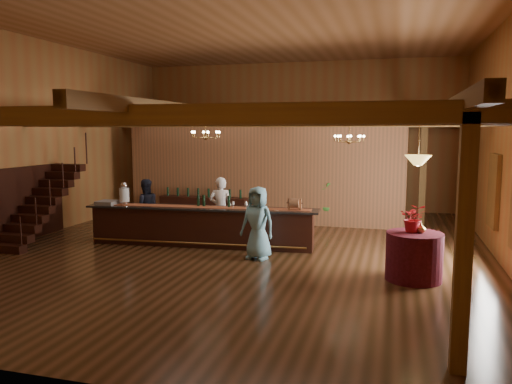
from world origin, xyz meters
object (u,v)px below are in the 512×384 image
(staff_second, at_px, (145,207))
(guest, at_px, (258,223))
(beverage_dispenser, at_px, (124,194))
(chandelier_right, at_px, (349,138))
(round_table, at_px, (414,256))
(bartender, at_px, (221,209))
(backbar_shelf, at_px, (204,209))
(raffle_drum, at_px, (295,203))
(floor_plant, at_px, (330,204))
(tasting_bar, at_px, (201,226))
(pendant_lamp, at_px, (418,160))
(chandelier_left, at_px, (206,134))

(staff_second, height_order, guest, guest)
(beverage_dispenser, distance_m, chandelier_right, 6.20)
(beverage_dispenser, height_order, staff_second, beverage_dispenser)
(beverage_dispenser, relative_size, round_table, 0.54)
(beverage_dispenser, xyz_separation_m, round_table, (7.34, -1.50, -0.82))
(bartender, bearing_deg, staff_second, -13.14)
(backbar_shelf, xyz_separation_m, round_table, (6.38, -4.75, 0.07))
(raffle_drum, xyz_separation_m, chandelier_right, (1.15, 1.68, 1.57))
(bartender, xyz_separation_m, staff_second, (-2.28, 0.04, -0.06))
(bartender, relative_size, floor_plant, 1.26)
(tasting_bar, distance_m, beverage_dispenser, 2.28)
(floor_plant, bearing_deg, pendant_lamp, -65.92)
(pendant_lamp, bearing_deg, beverage_dispenser, 168.42)
(staff_second, bearing_deg, bartender, 146.45)
(pendant_lamp, bearing_deg, guest, 167.77)
(chandelier_right, distance_m, pendant_lamp, 3.85)
(chandelier_right, bearing_deg, backbar_shelf, 164.81)
(tasting_bar, xyz_separation_m, guest, (1.76, -0.88, 0.34))
(chandelier_left, height_order, bartender, chandelier_left)
(backbar_shelf, bearing_deg, guest, -53.61)
(backbar_shelf, bearing_deg, tasting_bar, -69.16)
(chandelier_left, distance_m, pendant_lamp, 5.80)
(pendant_lamp, distance_m, bartender, 5.67)
(backbar_shelf, bearing_deg, bartender, -58.65)
(round_table, xyz_separation_m, guest, (-3.45, 0.75, 0.37))
(raffle_drum, xyz_separation_m, bartender, (-2.14, 0.57, -0.32))
(tasting_bar, relative_size, round_table, 5.50)
(backbar_shelf, distance_m, staff_second, 2.53)
(round_table, xyz_separation_m, floor_plant, (-2.37, 5.31, 0.20))
(guest, bearing_deg, backbar_shelf, 138.86)
(raffle_drum, relative_size, backbar_shelf, 0.12)
(raffle_drum, distance_m, floor_plant, 3.59)
(round_table, distance_m, bartender, 5.47)
(chandelier_right, relative_size, staff_second, 0.50)
(staff_second, bearing_deg, beverage_dispenser, 48.81)
(bartender, bearing_deg, round_table, 142.46)
(pendant_lamp, bearing_deg, backbar_shelf, 143.35)
(beverage_dispenser, bearing_deg, chandelier_right, 18.96)
(guest, bearing_deg, floor_plant, 89.39)
(bartender, bearing_deg, raffle_drum, 153.13)
(round_table, height_order, bartender, bartender)
(chandelier_right, bearing_deg, staff_second, -169.11)
(beverage_dispenser, height_order, guest, guest)
(floor_plant, bearing_deg, round_table, -65.92)
(beverage_dispenser, xyz_separation_m, raffle_drum, (4.55, 0.28, -0.11))
(tasting_bar, height_order, pendant_lamp, pendant_lamp)
(raffle_drum, xyz_separation_m, guest, (-0.66, -1.03, -0.34))
(pendant_lamp, bearing_deg, chandelier_right, 115.37)
(backbar_shelf, bearing_deg, pendant_lamp, -36.52)
(round_table, relative_size, chandelier_left, 1.39)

